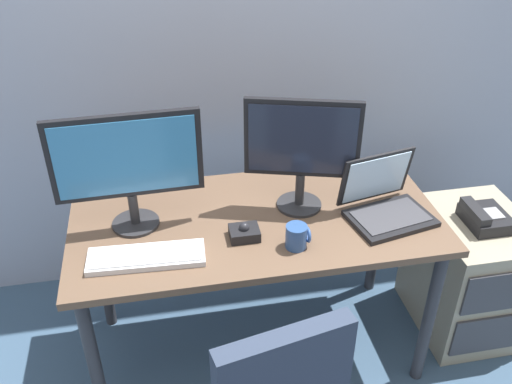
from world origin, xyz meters
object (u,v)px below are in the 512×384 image
keyboard (146,257)px  coffee_mug (297,236)px  trackball_mouse (244,232)px  file_cabinet (468,273)px  monitor_side (302,147)px  desk_phone (484,217)px  laptop (385,203)px  banana (378,174)px  monitor_main (127,163)px

keyboard → coffee_mug: 0.54m
trackball_mouse → coffee_mug: (0.18, -0.09, 0.02)m
file_cabinet → monitor_side: 1.08m
desk_phone → coffee_mug: (-0.87, -0.18, 0.16)m
monitor_side → laptop: size_ratio=1.29×
trackball_mouse → banana: 0.71m
coffee_mug → monitor_main: bearing=156.8°
desk_phone → laptop: (-0.49, -0.04, 0.17)m
banana → monitor_side: bearing=-159.5°
file_cabinet → keyboard: 1.50m
monitor_main → coffee_mug: (0.57, -0.25, -0.23)m
laptop → file_cabinet: bearing=6.9°
file_cabinet → monitor_main: (-1.45, 0.05, 0.71)m
desk_phone → trackball_mouse: bearing=-175.3°
file_cabinet → coffee_mug: coffee_mug is taller
desk_phone → monitor_main: bearing=177.2°
monitor_side → trackball_mouse: monitor_side is taller
keyboard → coffee_mug: bearing=-2.9°
monitor_main → keyboard: size_ratio=1.30×
laptop → desk_phone: bearing=5.1°
desk_phone → monitor_main: monitor_main is taller
coffee_mug → laptop: bearing=18.9°
laptop → banana: laptop is taller
laptop → trackball_mouse: (-0.56, -0.04, -0.03)m
desk_phone → monitor_side: size_ratio=0.43×
desk_phone → keyboard: size_ratio=0.48×
monitor_side → trackball_mouse: 0.39m
monitor_main → banana: 1.08m
monitor_main → monitor_side: size_ratio=1.18×
desk_phone → keyboard: bearing=-174.0°
keyboard → coffee_mug: size_ratio=4.60×
monitor_side → coffee_mug: (-0.07, -0.25, -0.22)m
file_cabinet → laptop: size_ratio=1.64×
desk_phone → monitor_side: bearing=174.6°
file_cabinet → coffee_mug: (-0.88, -0.19, 0.49)m
coffee_mug → file_cabinet: bearing=12.3°
file_cabinet → monitor_main: monitor_main is taller
monitor_side → keyboard: (-0.61, -0.22, -0.26)m
file_cabinet → desk_phone: (-0.01, -0.02, 0.33)m
keyboard → banana: (1.00, 0.37, 0.01)m
trackball_mouse → banana: size_ratio=0.58×
monitor_side → file_cabinet: bearing=-4.2°
monitor_main → trackball_mouse: 0.49m
trackball_mouse → coffee_mug: bearing=-26.6°
monitor_side → trackball_mouse: (-0.25, -0.16, -0.25)m
file_cabinet → desk_phone: 0.33m
desk_phone → coffee_mug: 0.91m
keyboard → trackball_mouse: bearing=9.6°
file_cabinet → monitor_main: 1.62m
monitor_main → banana: (1.04, 0.15, -0.25)m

